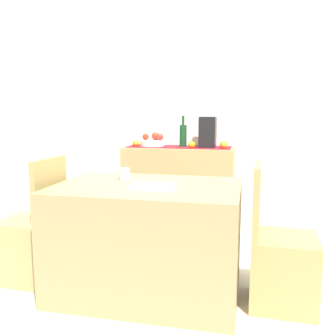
# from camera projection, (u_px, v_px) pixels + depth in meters

# --- Properties ---
(ground_plane) EXTENTS (6.40, 6.40, 0.02)m
(ground_plane) POSITION_uv_depth(u_px,v_px,m) (157.00, 266.00, 3.02)
(ground_plane) COLOR beige
(ground_plane) RESTS_ON ground
(room_wall_rear) EXTENTS (6.40, 0.06, 2.70)m
(room_wall_rear) POSITION_uv_depth(u_px,v_px,m) (184.00, 98.00, 3.95)
(room_wall_rear) COLOR silver
(room_wall_rear) RESTS_ON ground
(sideboard_console) EXTENTS (1.10, 0.42, 0.86)m
(sideboard_console) POSITION_uv_depth(u_px,v_px,m) (178.00, 189.00, 3.84)
(sideboard_console) COLOR tan
(sideboard_console) RESTS_ON ground
(table_runner) EXTENTS (1.04, 0.32, 0.01)m
(table_runner) POSITION_uv_depth(u_px,v_px,m) (179.00, 147.00, 3.77)
(table_runner) COLOR maroon
(table_runner) RESTS_ON sideboard_console
(fruit_bowl) EXTENTS (0.24, 0.24, 0.06)m
(fruit_bowl) POSITION_uv_depth(u_px,v_px,m) (152.00, 143.00, 3.82)
(fruit_bowl) COLOR white
(fruit_bowl) RESTS_ON table_runner
(apple_upper) EXTENTS (0.07, 0.07, 0.07)m
(apple_upper) POSITION_uv_depth(u_px,v_px,m) (160.00, 137.00, 3.80)
(apple_upper) COLOR #B6302A
(apple_upper) RESTS_ON fruit_bowl
(apple_right) EXTENTS (0.07, 0.07, 0.07)m
(apple_right) POSITION_uv_depth(u_px,v_px,m) (146.00, 137.00, 3.86)
(apple_right) COLOR red
(apple_right) RESTS_ON fruit_bowl
(apple_center) EXTENTS (0.08, 0.08, 0.08)m
(apple_center) POSITION_uv_depth(u_px,v_px,m) (155.00, 136.00, 3.86)
(apple_center) COLOR red
(apple_center) RESTS_ON fruit_bowl
(wine_bottle) EXTENTS (0.07, 0.07, 0.31)m
(wine_bottle) POSITION_uv_depth(u_px,v_px,m) (183.00, 135.00, 3.74)
(wine_bottle) COLOR #154122
(wine_bottle) RESTS_ON sideboard_console
(coffee_maker) EXTENTS (0.16, 0.18, 0.30)m
(coffee_maker) POSITION_uv_depth(u_px,v_px,m) (208.00, 132.00, 3.69)
(coffee_maker) COLOR black
(coffee_maker) RESTS_ON sideboard_console
(orange_loose_far) EXTENTS (0.08, 0.08, 0.08)m
(orange_loose_far) POSITION_uv_depth(u_px,v_px,m) (224.00, 145.00, 3.60)
(orange_loose_far) COLOR orange
(orange_loose_far) RESTS_ON sideboard_console
(orange_loose_near_bowl) EXTENTS (0.07, 0.07, 0.07)m
(orange_loose_near_bowl) POSITION_uv_depth(u_px,v_px,m) (136.00, 143.00, 3.80)
(orange_loose_near_bowl) COLOR orange
(orange_loose_near_bowl) RESTS_ON sideboard_console
(orange_loose_mid) EXTENTS (0.07, 0.07, 0.07)m
(orange_loose_mid) POSITION_uv_depth(u_px,v_px,m) (192.00, 145.00, 3.64)
(orange_loose_mid) COLOR orange
(orange_loose_mid) RESTS_ON sideboard_console
(dining_table) EXTENTS (1.22, 0.82, 0.74)m
(dining_table) POSITION_uv_depth(u_px,v_px,m) (148.00, 239.00, 2.54)
(dining_table) COLOR #A08B5A
(dining_table) RESTS_ON ground
(open_book) EXTENTS (0.29, 0.22, 0.02)m
(open_book) POSITION_uv_depth(u_px,v_px,m) (153.00, 187.00, 2.38)
(open_book) COLOR white
(open_book) RESTS_ON dining_table
(coffee_cup) EXTENTS (0.07, 0.07, 0.08)m
(coffee_cup) POSITION_uv_depth(u_px,v_px,m) (125.00, 174.00, 2.65)
(coffee_cup) COLOR silver
(coffee_cup) RESTS_ON dining_table
(chair_near_window) EXTENTS (0.42, 0.42, 0.90)m
(chair_near_window) POSITION_uv_depth(u_px,v_px,m) (33.00, 244.00, 2.74)
(chair_near_window) COLOR tan
(chair_near_window) RESTS_ON ground
(chair_by_corner) EXTENTS (0.42, 0.42, 0.90)m
(chair_by_corner) POSITION_uv_depth(u_px,v_px,m) (281.00, 264.00, 2.37)
(chair_by_corner) COLOR tan
(chair_by_corner) RESTS_ON ground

